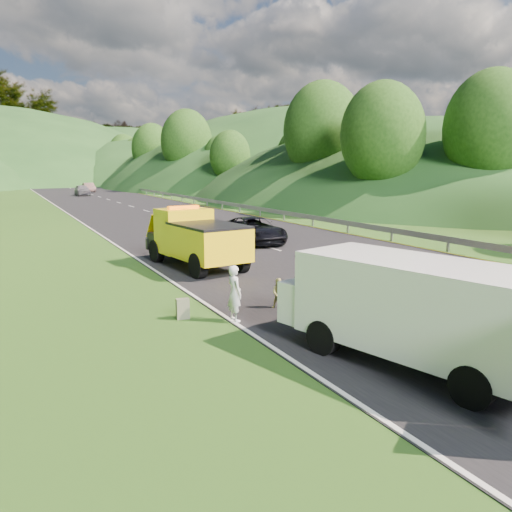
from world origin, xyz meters
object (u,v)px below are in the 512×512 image
white_van (413,307)px  woman (235,321)px  spare_tire (479,370)px  child (279,309)px  tow_truck (195,238)px  suitcase (183,309)px  passing_suv (254,243)px  worker (439,375)px

white_van → woman: white_van is taller
spare_tire → child: bearing=104.1°
tow_truck → suitcase: bearing=-119.9°
spare_tire → white_van: bearing=141.3°
woman → spare_tire: (3.13, -5.34, 0.00)m
white_van → child: bearing=80.0°
woman → suitcase: size_ratio=2.69×
woman → spare_tire: 6.19m
suitcase → passing_suv: (8.05, 11.43, -0.29)m
tow_truck → child: 7.13m
woman → worker: 5.58m
white_van → worker: (0.17, -0.66, -1.29)m
child → passing_suv: bearing=100.2°
spare_tire → passing_suv: bearing=78.1°
white_van → child: size_ratio=7.50×
tow_truck → white_van: 11.98m
worker → suitcase: size_ratio=3.34×
child → passing_suv: (5.20, 11.83, 0.00)m
tow_truck → passing_suv: (5.18, 4.80, -1.22)m
child → passing_suv: 12.92m
white_van → suitcase: size_ratio=11.96×
white_van → woman: 5.08m
child → suitcase: bearing=-154.0°
suitcase → spare_tire: bearing=-55.2°
woman → passing_suv: woman is taller
woman → spare_tire: bearing=-152.4°
white_van → suitcase: bearing=106.8°
child → woman: bearing=-130.0°
white_van → spare_tire: size_ratio=11.33×
tow_truck → passing_suv: bearing=36.3°
white_van → spare_tire: (1.09, -0.87, -1.29)m
worker → spare_tire: bearing=-24.9°
white_van → tow_truck: bearing=77.3°
worker → passing_suv: 18.05m
passing_suv → white_van: bearing=-102.8°
worker → passing_suv: (4.65, 17.44, 0.00)m
tow_truck → woman: tow_truck is taller
child → spare_tire: child is taller
suitcase → passing_suv: 13.99m
tow_truck → woman: 7.79m
tow_truck → white_van: size_ratio=0.88×
white_van → passing_suv: 17.50m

